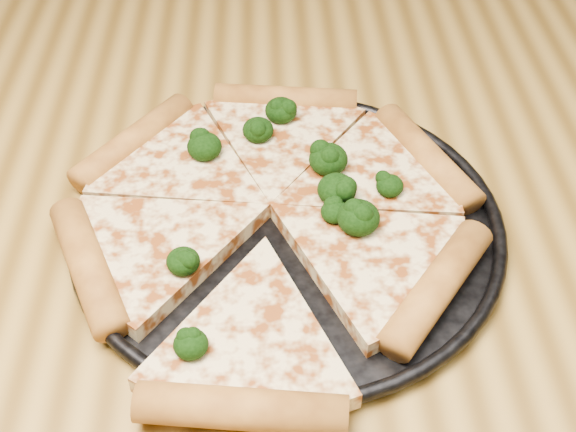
{
  "coord_description": "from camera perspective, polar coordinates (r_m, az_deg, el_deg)",
  "views": [
    {
      "loc": [
        0.1,
        -0.46,
        1.18
      ],
      "look_at": [
        0.11,
        -0.03,
        0.77
      ],
      "focal_mm": 46.53,
      "sensor_mm": 36.0,
      "label": 1
    }
  ],
  "objects": [
    {
      "name": "pizza_pan",
      "position": [
        0.61,
        0.0,
        -0.57
      ],
      "size": [
        0.35,
        0.35,
        0.02
      ],
      "color": "black",
      "rests_on": "dining_table"
    },
    {
      "name": "pizza",
      "position": [
        0.6,
        -1.42,
        0.32
      ],
      "size": [
        0.36,
        0.38,
        0.03
      ],
      "rotation": [
        0.0,
        0.0,
        -0.12
      ],
      "color": "beige",
      "rests_on": "pizza_pan"
    },
    {
      "name": "broccoli_florets",
      "position": [
        0.61,
        0.48,
        2.74
      ],
      "size": [
        0.19,
        0.28,
        0.03
      ],
      "color": "black",
      "rests_on": "pizza"
    },
    {
      "name": "dining_table",
      "position": [
        0.7,
        -9.19,
        -5.02
      ],
      "size": [
        1.2,
        0.9,
        0.75
      ],
      "color": "olive",
      "rests_on": "ground"
    }
  ]
}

